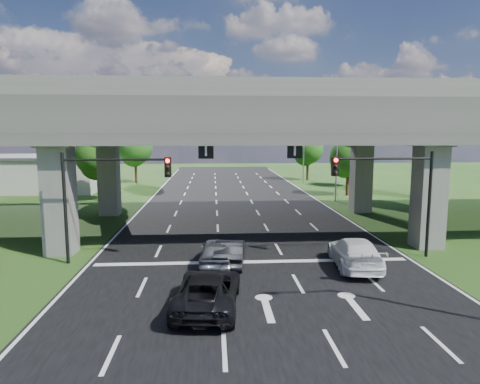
{
  "coord_description": "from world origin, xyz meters",
  "views": [
    {
      "loc": [
        -2.11,
        -18.96,
        6.99
      ],
      "look_at": [
        -0.33,
        9.26,
        3.09
      ],
      "focal_mm": 32.0,
      "sensor_mm": 36.0,
      "label": 1
    }
  ],
  "objects": [
    {
      "name": "tree_right_near",
      "position": [
        13.05,
        28.0,
        4.5
      ],
      "size": [
        4.2,
        4.2,
        7.28
      ],
      "color": "black",
      "rests_on": "ground"
    },
    {
      "name": "tree_left_mid",
      "position": [
        -16.95,
        34.0,
        4.17
      ],
      "size": [
        3.91,
        3.9,
        6.76
      ],
      "color": "black",
      "rests_on": "ground"
    },
    {
      "name": "signal_left",
      "position": [
        -7.82,
        3.94,
        4.19
      ],
      "size": [
        5.76,
        0.54,
        6.0
      ],
      "color": "black",
      "rests_on": "ground"
    },
    {
      "name": "tree_left_near",
      "position": [
        -13.95,
        26.0,
        4.82
      ],
      "size": [
        4.5,
        4.5,
        7.8
      ],
      "color": "black",
      "rests_on": "ground"
    },
    {
      "name": "signal_right",
      "position": [
        7.82,
        3.94,
        4.19
      ],
      "size": [
        5.76,
        0.54,
        6.0
      ],
      "color": "black",
      "rests_on": "ground"
    },
    {
      "name": "tree_right_mid",
      "position": [
        16.05,
        36.0,
        4.17
      ],
      "size": [
        3.91,
        3.9,
        6.76
      ],
      "color": "black",
      "rests_on": "ground"
    },
    {
      "name": "overpass",
      "position": [
        0.0,
        12.0,
        7.92
      ],
      "size": [
        80.0,
        15.0,
        10.0
      ],
      "color": "#373532",
      "rests_on": "ground"
    },
    {
      "name": "streetlight_beyond",
      "position": [
        10.1,
        40.0,
        5.85
      ],
      "size": [
        3.38,
        0.25,
        10.0
      ],
      "color": "gray",
      "rests_on": "ground"
    },
    {
      "name": "warehouse",
      "position": [
        -26.0,
        35.0,
        2.0
      ],
      "size": [
        20.0,
        10.0,
        4.0
      ],
      "primitive_type": "cube",
      "color": "#9E9E99",
      "rests_on": "ground"
    },
    {
      "name": "ground",
      "position": [
        0.0,
        0.0,
        0.0
      ],
      "size": [
        160.0,
        160.0,
        0.0
      ],
      "primitive_type": "plane",
      "color": "#224115",
      "rests_on": "ground"
    },
    {
      "name": "road",
      "position": [
        0.0,
        10.0,
        0.01
      ],
      "size": [
        18.0,
        120.0,
        0.03
      ],
      "primitive_type": "cube",
      "color": "black",
      "rests_on": "ground"
    },
    {
      "name": "car_trailing",
      "position": [
        -2.37,
        -2.54,
        0.76
      ],
      "size": [
        2.95,
        5.46,
        1.46
      ],
      "primitive_type": "imported",
      "rotation": [
        0.0,
        0.0,
        3.04
      ],
      "color": "black",
      "rests_on": "road"
    },
    {
      "name": "car_silver",
      "position": [
        -1.95,
        3.0,
        0.77
      ],
      "size": [
        1.98,
        4.41,
        1.47
      ],
      "primitive_type": "imported",
      "rotation": [
        0.0,
        0.0,
        3.08
      ],
      "color": "gray",
      "rests_on": "road"
    },
    {
      "name": "car_dark",
      "position": [
        -1.25,
        3.0,
        0.72
      ],
      "size": [
        1.89,
        4.3,
        1.37
      ],
      "primitive_type": "imported",
      "rotation": [
        0.0,
        0.0,
        3.03
      ],
      "color": "black",
      "rests_on": "road"
    },
    {
      "name": "car_white",
      "position": [
        5.25,
        2.3,
        0.8
      ],
      "size": [
        2.63,
        5.46,
        1.53
      ],
      "primitive_type": "imported",
      "rotation": [
        0.0,
        0.0,
        3.05
      ],
      "color": "white",
      "rests_on": "road"
    },
    {
      "name": "streetlight_far",
      "position": [
        10.1,
        24.0,
        5.85
      ],
      "size": [
        3.38,
        0.25,
        10.0
      ],
      "color": "gray",
      "rests_on": "ground"
    },
    {
      "name": "tree_left_far",
      "position": [
        -12.95,
        42.0,
        5.14
      ],
      "size": [
        4.8,
        4.8,
        8.32
      ],
      "color": "black",
      "rests_on": "ground"
    },
    {
      "name": "tree_right_far",
      "position": [
        12.05,
        44.0,
        4.82
      ],
      "size": [
        4.5,
        4.5,
        7.8
      ],
      "color": "black",
      "rests_on": "ground"
    }
  ]
}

